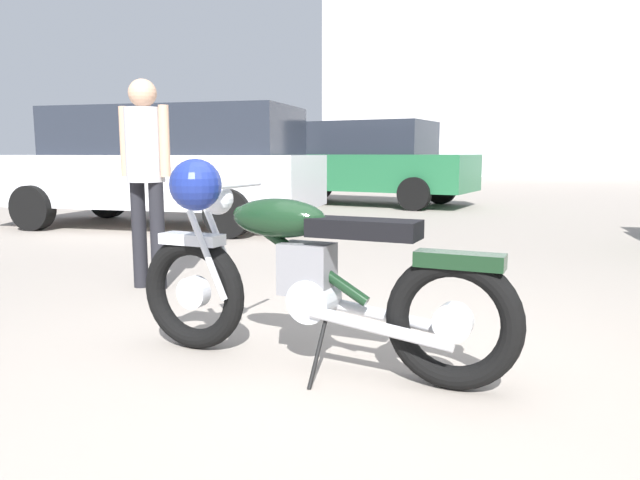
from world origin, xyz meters
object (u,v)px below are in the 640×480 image
vintage_motorcycle (299,273)px  blue_hatchback_right (198,163)px  red_hatchback_near (165,163)px  silver_sedan_mid (357,160)px  bystander (145,162)px

vintage_motorcycle → blue_hatchback_right: bearing=-52.3°
blue_hatchback_right → red_hatchback_near: size_ratio=0.91×
silver_sedan_mid → red_hatchback_near: (-1.58, -4.83, 0.00)m
bystander → red_hatchback_near: bearing=-145.6°
vintage_motorcycle → silver_sedan_mid: bearing=-71.0°
bystander → blue_hatchback_right: size_ratio=0.38×
bystander → red_hatchback_near: red_hatchback_near is taller
bystander → blue_hatchback_right: 11.72m
vintage_motorcycle → bystander: size_ratio=1.25×
vintage_motorcycle → silver_sedan_mid: 9.99m
vintage_motorcycle → blue_hatchback_right: 13.75m
bystander → red_hatchback_near: size_ratio=0.35×
blue_hatchback_right → bystander: bearing=-69.3°
vintage_motorcycle → silver_sedan_mid: size_ratio=0.42×
blue_hatchback_right → silver_sedan_mid: size_ratio=0.89×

